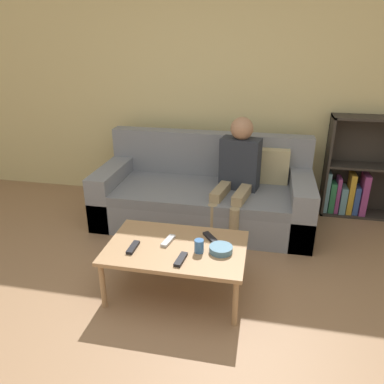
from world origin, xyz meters
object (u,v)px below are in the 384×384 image
Objects in this scene: person_adult at (238,167)px; tv_remote_0 at (168,241)px; tv_remote_3 at (181,259)px; snack_bowl at (221,249)px; tv_remote_2 at (133,247)px; cup_near at (199,246)px; bookshelf at (357,176)px; coffee_table at (176,250)px; couch at (205,195)px; tv_remote_1 at (210,238)px.

person_adult is 1.20m from tv_remote_0.
tv_remote_3 is (0.15, -0.23, 0.00)m from tv_remote_0.
snack_bowl reaches higher than tv_remote_3.
tv_remote_0 is 1.04× the size of snack_bowl.
tv_remote_0 is 1.03× the size of tv_remote_2.
cup_near is 0.27m from tv_remote_0.
bookshelf is 2.15m from snack_bowl.
tv_remote_2 reaches higher than coffee_table.
tv_remote_2 is 0.64m from snack_bowl.
couch is at bearing 97.67° from cup_near.
couch reaches higher than snack_bowl.
tv_remote_1 is (0.22, -1.08, 0.13)m from couch.
tv_remote_0 is 0.27m from tv_remote_2.
coffee_table is 10.54× the size of cup_near.
coffee_table is 6.04× the size of tv_remote_2.
tv_remote_1 is 0.97× the size of snack_bowl.
person_adult is 11.50× the size of cup_near.
person_adult reaches higher than tv_remote_1.
tv_remote_3 is 1.03× the size of snack_bowl.
coffee_table is at bearing -95.94° from person_adult.
cup_near is (-0.16, -1.19, -0.20)m from person_adult.
couch is at bearing 99.11° from tv_remote_3.
couch is 22.18× the size of cup_near.
tv_remote_0 is at bearing -100.01° from person_adult.
couch is 1.30m from snack_bowl.
tv_remote_1 is at bearing 75.37° from cup_near.
couch is 12.81× the size of snack_bowl.
coffee_table is 0.32m from tv_remote_2.
tv_remote_0 is (-0.07, 0.04, 0.05)m from coffee_table.
coffee_table is 0.28m from tv_remote_1.
coffee_table is 0.20m from cup_near.
couch is 1.93× the size of person_adult.
couch is 1.37m from tv_remote_2.
bookshelf is 0.96× the size of person_adult.
tv_remote_0 is 0.33m from tv_remote_1.
tv_remote_0 is (-0.42, -1.10, -0.24)m from person_adult.
person_adult is (0.34, -0.09, 0.37)m from couch.
tv_remote_1 is at bearing -78.23° from couch.
person_adult is 6.64× the size of snack_bowl.
snack_bowl is (-0.01, -1.15, -0.23)m from person_adult.
snack_bowl is at bearing -2.41° from coffee_table.
couch reaches higher than tv_remote_2.
tv_remote_1 is at bearing 71.53° from tv_remote_3.
snack_bowl is at bearing 2.42° from tv_remote_0.
tv_remote_0 and tv_remote_2 have the same top height.
couch is at bearing 77.92° from tv_remote_2.
person_adult is at bearing 84.90° from tv_remote_3.
tv_remote_2 is at bearing -137.49° from tv_remote_0.
person_adult is at bearing 89.56° from snack_bowl.
cup_near reaches higher than tv_remote_1.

